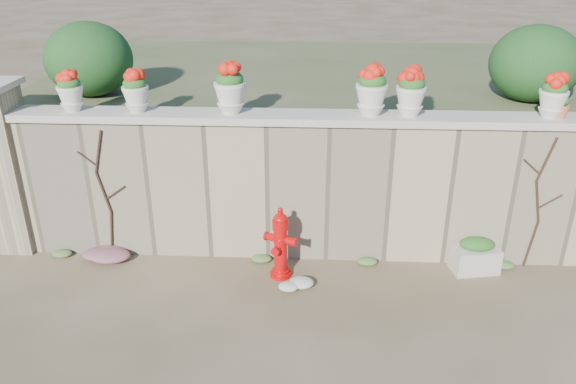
# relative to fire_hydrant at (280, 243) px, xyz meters

# --- Properties ---
(ground) EXTENTS (80.00, 80.00, 0.00)m
(ground) POSITION_rel_fire_hydrant_xyz_m (0.21, -1.15, -0.52)
(ground) COLOR #4B3D25
(ground) RESTS_ON ground
(stone_wall) EXTENTS (8.00, 0.40, 2.00)m
(stone_wall) POSITION_rel_fire_hydrant_xyz_m (0.21, 0.65, 0.48)
(stone_wall) COLOR #988965
(stone_wall) RESTS_ON ground
(wall_cap) EXTENTS (8.10, 0.52, 0.10)m
(wall_cap) POSITION_rel_fire_hydrant_xyz_m (0.21, 0.65, 1.53)
(wall_cap) COLOR #B9B09C
(wall_cap) RESTS_ON stone_wall
(gate_pillar) EXTENTS (0.72, 0.72, 2.48)m
(gate_pillar) POSITION_rel_fire_hydrant_xyz_m (-3.94, 0.65, 0.74)
(gate_pillar) COLOR #988965
(gate_pillar) RESTS_ON ground
(raised_fill) EXTENTS (9.00, 6.00, 2.00)m
(raised_fill) POSITION_rel_fire_hydrant_xyz_m (0.21, 3.85, 0.48)
(raised_fill) COLOR #384C23
(raised_fill) RESTS_ON ground
(back_shrub_left) EXTENTS (1.30, 1.30, 1.10)m
(back_shrub_left) POSITION_rel_fire_hydrant_xyz_m (-2.99, 1.85, 2.03)
(back_shrub_left) COLOR #143814
(back_shrub_left) RESTS_ON raised_fill
(back_shrub_right) EXTENTS (1.30, 1.30, 1.10)m
(back_shrub_right) POSITION_rel_fire_hydrant_xyz_m (3.61, 1.85, 2.03)
(back_shrub_right) COLOR #143814
(back_shrub_right) RESTS_ON raised_fill
(vine_left) EXTENTS (0.60, 0.04, 1.91)m
(vine_left) POSITION_rel_fire_hydrant_xyz_m (-2.46, 0.43, 0.48)
(vine_left) COLOR black
(vine_left) RESTS_ON ground
(vine_right) EXTENTS (0.60, 0.04, 1.91)m
(vine_right) POSITION_rel_fire_hydrant_xyz_m (3.44, 0.43, 0.48)
(vine_right) COLOR black
(vine_right) RESTS_ON ground
(fire_hydrant) EXTENTS (0.44, 0.32, 1.02)m
(fire_hydrant) POSITION_rel_fire_hydrant_xyz_m (0.00, 0.00, 0.00)
(fire_hydrant) COLOR #C40708
(fire_hydrant) RESTS_ON ground
(planter_box) EXTENTS (0.67, 0.46, 0.51)m
(planter_box) POSITION_rel_fire_hydrant_xyz_m (2.67, 0.26, -0.28)
(planter_box) COLOR #B9B09C
(planter_box) RESTS_ON ground
(green_shrub) EXTENTS (0.54, 0.49, 0.51)m
(green_shrub) POSITION_rel_fire_hydrant_xyz_m (2.77, 0.25, -0.26)
(green_shrub) COLOR #1E5119
(green_shrub) RESTS_ON ground
(magenta_clump) EXTENTS (0.79, 0.52, 0.21)m
(magenta_clump) POSITION_rel_fire_hydrant_xyz_m (-2.48, 0.32, -0.41)
(magenta_clump) COLOR #AF2372
(magenta_clump) RESTS_ON ground
(white_flowers) EXTENTS (0.46, 0.37, 0.17)m
(white_flowers) POSITION_rel_fire_hydrant_xyz_m (0.20, -0.32, -0.43)
(white_flowers) COLOR white
(white_flowers) RESTS_ON ground
(urn_pot_0) EXTENTS (0.34, 0.34, 0.54)m
(urn_pot_0) POSITION_rel_fire_hydrant_xyz_m (-2.82, 0.65, 1.85)
(urn_pot_0) COLOR beige
(urn_pot_0) RESTS_ON wall_cap
(urn_pot_1) EXTENTS (0.35, 0.35, 0.55)m
(urn_pot_1) POSITION_rel_fire_hydrant_xyz_m (-1.94, 0.65, 1.86)
(urn_pot_1) COLOR beige
(urn_pot_1) RESTS_ON wall_cap
(urn_pot_2) EXTENTS (0.42, 0.42, 0.65)m
(urn_pot_2) POSITION_rel_fire_hydrant_xyz_m (-0.69, 0.65, 1.91)
(urn_pot_2) COLOR beige
(urn_pot_2) RESTS_ON wall_cap
(urn_pot_3) EXTENTS (0.41, 0.41, 0.65)m
(urn_pot_3) POSITION_rel_fire_hydrant_xyz_m (1.15, 0.65, 1.91)
(urn_pot_3) COLOR beige
(urn_pot_3) RESTS_ON wall_cap
(urn_pot_4) EXTENTS (0.39, 0.39, 0.61)m
(urn_pot_4) POSITION_rel_fire_hydrant_xyz_m (1.65, 0.65, 1.89)
(urn_pot_4) COLOR beige
(urn_pot_4) RESTS_ON wall_cap
(urn_pot_5) EXTENTS (0.36, 0.36, 0.57)m
(urn_pot_5) POSITION_rel_fire_hydrant_xyz_m (3.45, 0.65, 1.86)
(urn_pot_5) COLOR beige
(urn_pot_5) RESTS_ON wall_cap
(terracotta_pot) EXTENTS (0.23, 0.23, 0.28)m
(terracotta_pot) POSITION_rel_fire_hydrant_xyz_m (3.56, 0.65, 1.71)
(terracotta_pot) COLOR #B86538
(terracotta_pot) RESTS_ON wall_cap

